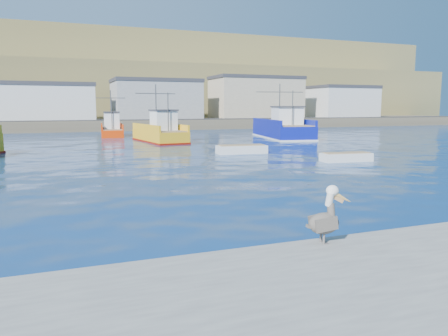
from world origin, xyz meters
The scene contains 10 objects.
ground centered at (0.00, 0.00, 0.00)m, with size 260.00×260.00×0.00m, color navy.
dock_bollards centered at (0.60, -3.40, 0.65)m, with size 36.20×0.20×0.30m.
far_shore centered at (0.00, 109.20, 8.98)m, with size 200.00×81.00×24.00m.
trawler_yellow_b centered at (3.40, 34.72, 0.95)m, with size 4.59×9.96×6.30m.
trawler_blue centered at (18.76, 35.24, 1.11)m, with size 6.70×13.18×6.68m.
boat_orange centered at (-0.46, 45.58, 0.98)m, with size 3.71×7.28×5.92m.
skiff_mid centered at (11.69, 13.11, 0.25)m, with size 3.68×1.64×0.77m.
skiff_far centered at (20.62, 38.79, 0.30)m, with size 2.39×4.54×0.94m.
skiff_extra centered at (6.90, 20.48, 0.28)m, with size 4.19×1.80×0.89m.
pelican centered at (-1.16, -3.37, 1.11)m, with size 1.15×0.57×1.42m.
Camera 1 is at (-7.15, -12.09, 3.78)m, focal length 35.00 mm.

